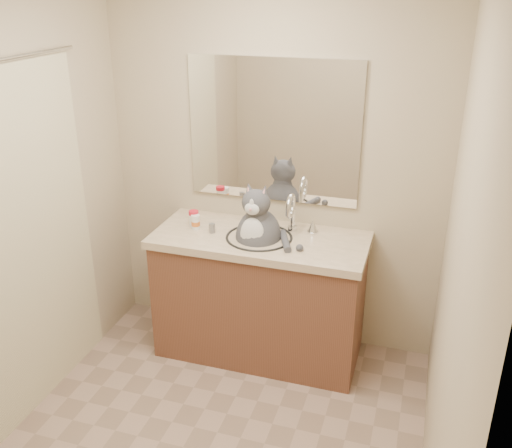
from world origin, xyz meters
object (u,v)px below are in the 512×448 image
Objects in this scene: pill_bottle_orange at (196,222)px; cat at (258,234)px; pill_bottle_redcap at (194,219)px; grey_canister at (212,228)px.

cat is at bearing -1.51° from pill_bottle_orange.
grey_canister is (0.15, -0.05, -0.02)m from pill_bottle_redcap.
cat is 0.45m from pill_bottle_redcap.
grey_canister is (-0.30, -0.01, 0.01)m from cat.
pill_bottle_redcap is (-0.45, 0.04, 0.03)m from cat.
cat reaches higher than grey_canister.
pill_bottle_redcap is at bearing 159.66° from grey_canister.
pill_bottle_redcap reaches higher than grey_canister.
cat is 0.30m from grey_canister.
grey_canister is at bearing -20.34° from pill_bottle_redcap.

